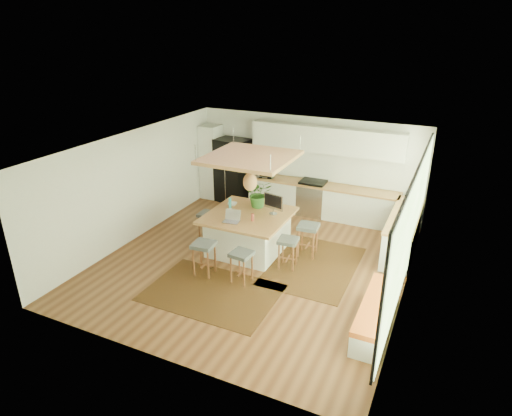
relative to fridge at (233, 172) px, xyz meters
The scene contains 34 objects.
floor 3.95m from the fridge, 55.22° to the right, with size 7.00×7.00×0.00m, color #583019.
ceiling 4.23m from the fridge, 55.22° to the right, with size 7.00×7.00×0.00m, color white.
wall_back 2.26m from the fridge, ahead, with size 6.50×6.50×0.00m, color silver.
wall_front 7.01m from the fridge, 71.79° to the right, with size 6.50×6.50×0.00m, color silver.
wall_left 3.35m from the fridge, 108.63° to the right, with size 7.00×7.00×0.00m, color silver.
wall_right 6.30m from the fridge, 30.09° to the right, with size 7.00×7.00×0.00m, color silver.
window_wall 6.28m from the fridge, 30.22° to the right, with size 0.10×6.20×2.60m, color black, non-canonical shape.
pantry 0.79m from the fridge, behind, with size 0.55×0.60×2.25m, color silver.
back_counter_base 2.78m from the fridge, ahead, with size 4.20×0.60×0.88m, color silver.
back_counter_top 2.74m from the fridge, ahead, with size 4.24×0.64×0.05m, color #9D6737.
backsplash 2.79m from the fridge, ahead, with size 4.20×0.02×0.80m, color white.
upper_cabinets 3.00m from the fridge, ahead, with size 4.20×0.34×0.70m, color silver.
range 2.52m from the fridge, ahead, with size 0.76×0.62×1.00m, color #A5A5AA, non-canonical shape.
right_counter_base 5.27m from the fridge, 12.67° to the right, with size 0.60×2.50×0.88m, color silver.
right_counter_top 5.25m from the fridge, 12.67° to the right, with size 0.64×2.54×0.05m, color #9D6737.
window_bench 6.77m from the fridge, 40.26° to the right, with size 0.52×2.00×0.50m, color silver, non-canonical shape.
ceiling_panel 3.52m from the fridge, 55.53° to the right, with size 1.86×1.86×0.80m, color #9D6737, non-canonical shape.
rug_near 5.14m from the fridge, 67.35° to the right, with size 2.60×1.80×0.01m, color black.
rug_right 4.54m from the fridge, 38.51° to the right, with size 1.80×2.60×0.01m, color black.
fridge is the anchor object (origin of this frame).
island 3.29m from the fridge, 56.15° to the right, with size 1.85×1.85×0.93m, color #9D6737, non-canonical shape.
stool_near_left 4.38m from the fridge, 70.56° to the right, with size 0.45×0.45×0.75m, color #424749, non-canonical shape.
stool_near_right 4.69m from the fridge, 60.27° to the right, with size 0.42×0.42×0.70m, color #424749, non-canonical shape.
stool_right_front 4.30m from the fridge, 46.06° to the right, with size 0.41×0.41×0.70m, color #424749, non-canonical shape.
stool_right_back 3.98m from the fridge, 36.44° to the right, with size 0.46×0.46×0.77m, color #424749, non-canonical shape.
stool_left_side 2.72m from the fridge, 76.20° to the right, with size 0.42×0.42×0.71m, color #424749, non-canonical shape.
laptop 3.65m from the fridge, 63.00° to the right, with size 0.36×0.38×0.27m, color #A5A5AA, non-canonical shape.
monitor 3.38m from the fridge, 46.26° to the right, with size 0.53×0.19×0.50m, color #A5A5AA, non-canonical shape.
microwave 1.05m from the fridge, ahead, with size 0.57×0.32×0.39m, color #A5A5AA.
island_plant 2.86m from the fridge, 49.87° to the right, with size 0.61×0.68×0.53m, color #1E4C19.
island_bowl 2.65m from the fridge, 62.77° to the right, with size 0.23×0.23×0.06m, color white.
island_bottle_0 2.90m from the fridge, 64.12° to the right, with size 0.07×0.07×0.19m, color #35BBD5.
island_bottle_1 3.19m from the fridge, 63.65° to the right, with size 0.07×0.07×0.19m, color silver.
island_bottle_2 3.65m from the fridge, 55.51° to the right, with size 0.07×0.07×0.19m, color #A84438.
Camera 1 is at (3.76, -7.97, 4.99)m, focal length 30.92 mm.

